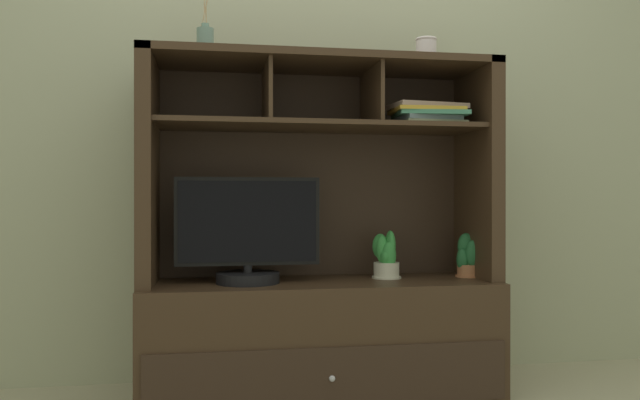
{
  "coord_description": "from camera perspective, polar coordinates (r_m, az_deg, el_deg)",
  "views": [
    {
      "loc": [
        -0.45,
        -2.61,
        0.82
      ],
      "look_at": [
        0.0,
        0.0,
        0.81
      ],
      "focal_mm": 35.31,
      "sensor_mm": 36.0,
      "label": 1
    }
  ],
  "objects": [
    {
      "name": "back_wall",
      "position": [
        2.99,
        -0.94,
        11.36
      ],
      "size": [
        6.0,
        0.02,
        2.8
      ],
      "primitive_type": "cube",
      "color": "#A4A886",
      "rests_on": "ground"
    },
    {
      "name": "floor_plane",
      "position": [
        2.78,
        0.0,
        -17.23
      ],
      "size": [
        6.0,
        6.0,
        0.02
      ],
      "primitive_type": "cube",
      "color": "tan",
      "rests_on": "ground"
    },
    {
      "name": "media_console",
      "position": [
        2.69,
        -0.03,
        -8.43
      ],
      "size": [
        1.47,
        0.54,
        1.4
      ],
      "color": "#3D2A1A",
      "rests_on": "ground"
    },
    {
      "name": "diffuser_bottle",
      "position": [
        2.69,
        -10.36,
        13.98
      ],
      "size": [
        0.07,
        0.07,
        0.27
      ],
      "color": "slate",
      "rests_on": "media_console"
    },
    {
      "name": "magazine_stack_left",
      "position": [
        2.72,
        9.74,
        7.67
      ],
      "size": [
        0.33,
        0.26,
        0.09
      ],
      "color": "gray",
      "rests_on": "media_console"
    },
    {
      "name": "potted_orchid",
      "position": [
        2.75,
        5.99,
        -5.14
      ],
      "size": [
        0.13,
        0.13,
        0.21
      ],
      "color": "beige",
      "rests_on": "media_console"
    },
    {
      "name": "potted_fern",
      "position": [
        2.85,
        13.31,
        -5.14
      ],
      "size": [
        0.12,
        0.12,
        0.19
      ],
      "color": "#B97247",
      "rests_on": "media_console"
    },
    {
      "name": "ceramic_vase",
      "position": [
        2.87,
        9.6,
        13.15
      ],
      "size": [
        0.09,
        0.09,
        0.12
      ],
      "color": "silver",
      "rests_on": "media_console"
    },
    {
      "name": "tv_monitor",
      "position": [
        2.58,
        -6.56,
        -3.42
      ],
      "size": [
        0.59,
        0.26,
        0.43
      ],
      "color": "black",
      "rests_on": "media_console"
    }
  ]
}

